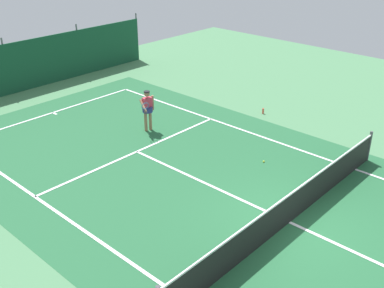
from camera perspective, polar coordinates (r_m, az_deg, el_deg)
name	(u,v)px	position (r m, az deg, el deg)	size (l,w,h in m)	color
ground_plane	(289,222)	(13.49, 11.76, -9.33)	(36.00, 36.00, 0.00)	#4C8456
court_surface	(289,222)	(13.49, 11.77, -9.32)	(11.02, 26.60, 0.01)	#236038
tennis_net	(291,207)	(13.20, 11.96, -7.52)	(10.12, 0.10, 1.10)	black
back_fence	(4,78)	(24.39, -21.90, 7.43)	(16.30, 0.98, 2.70)	#14472D
tennis_player	(148,108)	(18.33, -5.44, 4.41)	(0.82, 0.67, 1.64)	#9E7051
tennis_ball_near_player	(264,162)	(16.39, 8.73, -2.13)	(0.07, 0.07, 0.07)	#CCDB33
water_bottle	(263,111)	(20.42, 8.65, 3.99)	(0.08, 0.08, 0.24)	#D84C38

